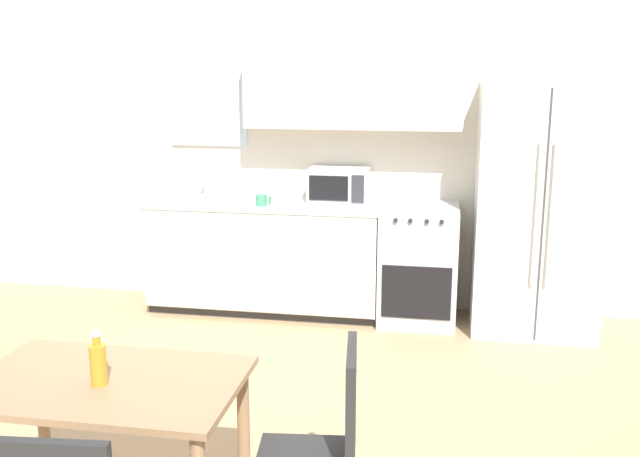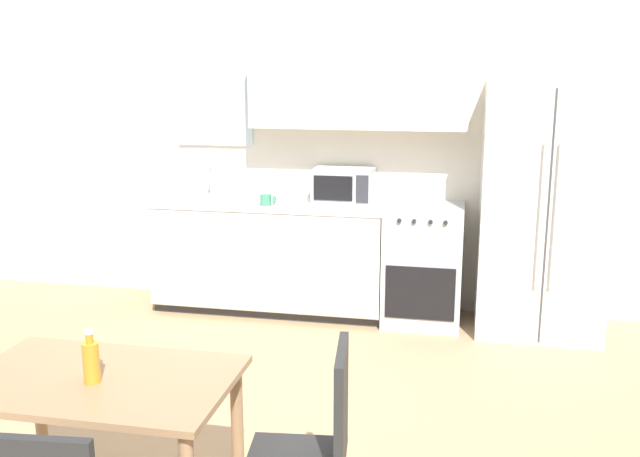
{
  "view_description": "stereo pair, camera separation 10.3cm",
  "coord_description": "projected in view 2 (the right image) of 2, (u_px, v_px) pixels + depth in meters",
  "views": [
    {
      "loc": [
        1.07,
        -3.46,
        2.0
      ],
      "look_at": [
        0.35,
        0.58,
        1.05
      ],
      "focal_mm": 40.0,
      "sensor_mm": 36.0,
      "label": 1
    },
    {
      "loc": [
        1.17,
        -3.44,
        2.0
      ],
      "look_at": [
        0.35,
        0.58,
        1.05
      ],
      "focal_mm": 40.0,
      "sensor_mm": 36.0,
      "label": 2
    }
  ],
  "objects": [
    {
      "name": "coffee_mug",
      "position": [
        267.0,
        200.0,
        5.59
      ],
      "size": [
        0.12,
        0.09,
        0.09
      ],
      "color": "#3F8C66",
      "rests_on": "kitchen_counter"
    },
    {
      "name": "dining_table",
      "position": [
        101.0,
        403.0,
        2.98
      ],
      "size": [
        1.11,
        0.71,
        0.73
      ],
      "color": "#997551",
      "rests_on": "ground_plane"
    },
    {
      "name": "wall_back",
      "position": [
        326.0,
        135.0,
        5.84
      ],
      "size": [
        12.0,
        0.38,
        2.7
      ],
      "color": "beige",
      "rests_on": "ground_plane"
    },
    {
      "name": "kitchen_sink",
      "position": [
        206.0,
        197.0,
        5.86
      ],
      "size": [
        0.61,
        0.38,
        0.26
      ],
      "color": "#B7BABC",
      "rests_on": "kitchen_counter"
    },
    {
      "name": "kitchen_counter",
      "position": [
        270.0,
        256.0,
        5.85
      ],
      "size": [
        1.9,
        0.62,
        0.91
      ],
      "color": "#333333",
      "rests_on": "ground_plane"
    },
    {
      "name": "refrigerator",
      "position": [
        543.0,
        211.0,
        5.29
      ],
      "size": [
        0.91,
        0.72,
        1.87
      ],
      "color": "silver",
      "rests_on": "ground_plane"
    },
    {
      "name": "drink_bottle",
      "position": [
        91.0,
        361.0,
        2.89
      ],
      "size": [
        0.07,
        0.07,
        0.23
      ],
      "color": "orange",
      "rests_on": "dining_table"
    },
    {
      "name": "microwave",
      "position": [
        344.0,
        185.0,
        5.71
      ],
      "size": [
        0.48,
        0.31,
        0.27
      ],
      "color": "#B7BABC",
      "rests_on": "kitchen_counter"
    },
    {
      "name": "ground_plane",
      "position": [
        238.0,
        432.0,
        3.96
      ],
      "size": [
        12.0,
        12.0,
        0.0
      ],
      "primitive_type": "plane",
      "color": "tan"
    },
    {
      "name": "oven_range",
      "position": [
        423.0,
        265.0,
        5.6
      ],
      "size": [
        0.6,
        0.64,
        0.93
      ],
      "color": "#B7BABC",
      "rests_on": "ground_plane"
    },
    {
      "name": "dining_chair_side",
      "position": [
        320.0,
        441.0,
        2.83
      ],
      "size": [
        0.44,
        0.44,
        0.93
      ],
      "rotation": [
        0.0,
        0.0,
        1.68
      ],
      "color": "#282828",
      "rests_on": "ground_plane"
    }
  ]
}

